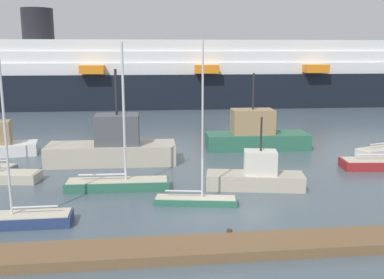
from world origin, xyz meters
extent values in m
plane|color=#4C5B66|center=(0.00, 0.00, 0.00)|extent=(600.00, 600.00, 0.00)
cube|color=brown|center=(0.00, -4.15, 0.20)|extent=(24.90, 1.90, 0.40)
cylinder|color=#423323|center=(0.00, -3.10, 0.24)|extent=(0.24, 0.24, 0.48)
cube|color=#2D6B51|center=(-4.96, 4.44, 0.27)|extent=(5.91, 1.60, 0.54)
cube|color=beige|center=(-4.96, 4.44, 0.56)|extent=(5.67, 1.48, 0.04)
cylinder|color=silver|center=(-4.49, 4.42, 4.40)|extent=(0.14, 0.14, 7.72)
cylinder|color=silver|center=(-5.81, 4.47, 0.89)|extent=(2.64, 0.21, 0.11)
cube|color=#2D6B51|center=(-0.85, 1.46, 0.17)|extent=(4.36, 1.67, 0.35)
cube|color=beige|center=(-0.85, 1.46, 0.37)|extent=(4.18, 1.57, 0.04)
cylinder|color=silver|center=(-0.52, 1.40, 4.34)|extent=(0.10, 0.10, 7.98)
cylinder|color=silver|center=(-1.46, 1.57, 0.70)|extent=(1.90, 0.41, 0.08)
cube|color=navy|center=(-9.07, -0.43, 0.25)|extent=(4.53, 1.34, 0.51)
cube|color=beige|center=(-9.07, -0.43, 0.53)|extent=(4.35, 1.23, 0.04)
cylinder|color=silver|center=(-9.43, -0.43, 4.00)|extent=(0.11, 0.11, 6.99)
cylinder|color=silver|center=(-8.41, -0.43, 0.86)|extent=(2.04, 0.10, 0.09)
cylinder|color=silver|center=(14.27, 10.10, 1.04)|extent=(2.51, 0.96, 0.11)
cylinder|color=silver|center=(12.15, 7.01, 0.95)|extent=(3.00, 0.44, 0.13)
cube|color=#2D6B51|center=(5.71, 13.99, 0.62)|extent=(8.23, 2.97, 1.25)
cube|color=#A3845B|center=(5.30, 14.00, 2.22)|extent=(3.36, 2.17, 1.94)
cylinder|color=#262626|center=(5.30, 14.00, 4.62)|extent=(0.16, 0.16, 2.85)
cube|color=#BCB29E|center=(2.87, 3.77, 0.43)|extent=(5.76, 2.75, 0.87)
cube|color=silver|center=(3.15, 3.72, 1.54)|extent=(2.05, 1.64, 1.34)
cylinder|color=#262626|center=(3.15, 3.72, 3.17)|extent=(0.11, 0.11, 1.94)
cube|color=#BCB29E|center=(-5.65, 10.56, 0.69)|extent=(8.96, 3.16, 1.38)
cube|color=#4C5156|center=(-5.21, 10.55, 2.41)|extent=(3.05, 2.30, 2.07)
cylinder|color=#262626|center=(-5.21, 10.55, 5.00)|extent=(0.18, 0.18, 3.11)
cube|color=black|center=(-2.14, 43.89, 2.31)|extent=(84.18, 13.04, 4.62)
cube|color=white|center=(-2.14, 43.89, 5.38)|extent=(77.43, 11.52, 1.51)
cube|color=white|center=(-2.14, 43.89, 6.89)|extent=(72.79, 10.83, 1.51)
cube|color=white|center=(-2.14, 43.89, 8.40)|extent=(68.14, 10.14, 1.51)
cube|color=orange|center=(-9.58, 37.89, 5.38)|extent=(3.06, 2.40, 1.06)
cube|color=orange|center=(5.12, 37.66, 5.38)|extent=(3.06, 2.40, 1.06)
cube|color=orange|center=(19.82, 37.44, 5.38)|extent=(3.06, 2.40, 1.06)
cylinder|color=black|center=(-17.26, 44.12, 11.26)|extent=(4.23, 4.23, 4.20)
camera|label=1|loc=(-3.56, -20.10, 7.82)|focal=41.42mm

